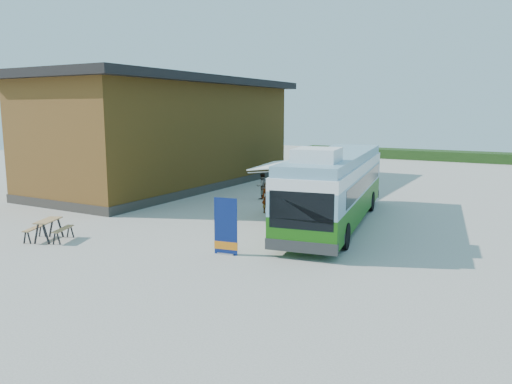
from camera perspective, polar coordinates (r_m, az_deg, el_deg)
The scene contains 10 objects.
ground at distance 22.08m, azimuth -4.52°, elevation -4.63°, with size 100.00×100.00×0.00m, color #BCB7AD.
barn at distance 35.76m, azimuth -9.76°, elevation 6.47°, with size 9.60×21.20×7.50m.
hedge at distance 56.14m, azimuth 25.12°, elevation 3.58°, with size 40.00×3.00×1.00m, color #264419.
bus at distance 23.52m, azimuth 9.06°, elevation 0.74°, with size 4.63×12.85×3.87m.
awning at distance 24.22m, azimuth 3.86°, elevation 3.41°, with size 3.24×4.56×0.52m.
banner at distance 18.56m, azimuth -3.48°, elevation -4.54°, with size 0.93×0.28×2.15m.
picnic_table at distance 22.24m, azimuth -22.64°, elevation -3.51°, with size 1.94×1.85×0.88m.
person_a at distance 25.98m, azimuth 1.30°, elevation -0.64°, with size 0.59×0.39×1.62m, color #999999.
person_b at distance 30.01m, azimuth 0.68°, elevation 0.67°, with size 0.76×0.59×1.57m, color #999999.
slurry_tanker at distance 36.69m, azimuth 6.79°, elevation 2.93°, with size 2.62×5.72×2.16m.
Camera 1 is at (11.93, -17.79, 5.36)m, focal length 35.00 mm.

